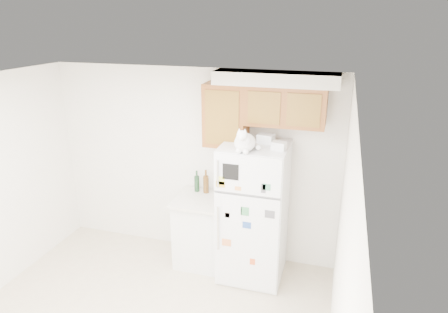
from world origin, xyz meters
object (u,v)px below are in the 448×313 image
at_px(bottle_green, 197,181).
at_px(storage_box_front, 279,146).
at_px(cat, 245,142).
at_px(storage_box_back, 266,138).
at_px(base_counter, 202,230).
at_px(refrigerator, 253,213).
at_px(bottle_amber, 206,181).

bearing_deg(bottle_green, storage_box_front, -17.18).
distance_m(cat, storage_box_back, 0.42).
xyz_separation_m(base_counter, bottle_green, (-0.12, 0.18, 0.60)).
xyz_separation_m(storage_box_front, bottle_green, (-1.09, 0.34, -0.68)).
relative_size(base_counter, storage_box_back, 5.11).
xyz_separation_m(base_counter, cat, (0.63, -0.32, 1.35)).
distance_m(base_counter, cat, 1.52).
distance_m(refrigerator, storage_box_back, 0.91).
distance_m(bottle_green, bottle_amber, 0.13).
relative_size(refrigerator, storage_box_front, 11.33).
distance_m(refrigerator, bottle_amber, 0.76).
distance_m(cat, storage_box_front, 0.39).
height_order(base_counter, bottle_amber, bottle_amber).
relative_size(refrigerator, bottle_amber, 5.45).
distance_m(refrigerator, storage_box_front, 0.94).
bearing_deg(storage_box_front, base_counter, -179.81).
bearing_deg(base_counter, refrigerator, -6.09).
relative_size(refrigerator, cat, 4.13).
height_order(refrigerator, base_counter, refrigerator).
distance_m(cat, bottle_green, 1.17).
bearing_deg(bottle_amber, cat, -38.63).
height_order(storage_box_front, bottle_amber, storage_box_front).
xyz_separation_m(refrigerator, storage_box_back, (0.10, 0.14, 0.90)).
bearing_deg(base_counter, storage_box_front, -9.05).
relative_size(storage_box_back, storage_box_front, 1.20).
xyz_separation_m(base_counter, storage_box_back, (0.79, 0.06, 1.29)).
bearing_deg(storage_box_front, bottle_green, 172.06).
bearing_deg(storage_box_back, base_counter, -164.65).
distance_m(storage_box_front, bottle_green, 1.33).
xyz_separation_m(storage_box_back, bottle_green, (-0.91, 0.12, -0.69)).
xyz_separation_m(refrigerator, cat, (-0.06, -0.25, 0.96)).
bearing_deg(bottle_green, storage_box_back, -7.42).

